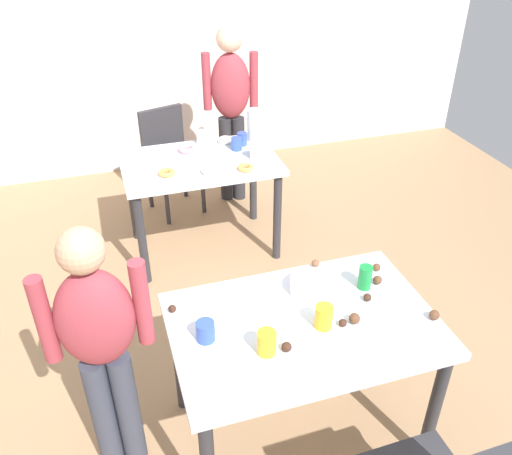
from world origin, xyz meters
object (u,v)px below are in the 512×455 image
dining_table_far (201,174)px  chair_far_table (169,154)px  person_girl_near (100,341)px  pitcher_far (255,125)px  soda_can (365,277)px  mixing_bowl (311,286)px  dining_table_near (303,338)px  person_adult_far (231,102)px

dining_table_far → chair_far_table: (-0.12, 0.71, -0.14)m
person_girl_near → pitcher_far: size_ratio=5.61×
soda_can → chair_far_table: bearing=103.8°
mixing_bowl → chair_far_table: bearing=97.9°
dining_table_near → person_adult_far: 2.51m
dining_table_near → mixing_bowl: 0.26m
person_girl_near → person_adult_far: person_adult_far is taller
soda_can → mixing_bowl: bearing=169.6°
soda_can → person_adult_far: bearing=90.8°
chair_far_table → pitcher_far: bearing=-38.8°
chair_far_table → pitcher_far: size_ratio=3.60×
person_adult_far → soda_can: bearing=-89.2°
person_girl_near → soda_can: (1.25, 0.05, 0.01)m
dining_table_far → mixing_bowl: 1.61m
dining_table_near → person_adult_far: size_ratio=0.79×
dining_table_far → soda_can: 1.71m
dining_table_near → mixing_bowl: (0.11, 0.19, 0.14)m
chair_far_table → mixing_bowl: 2.35m
pitcher_far → person_girl_near: bearing=-123.8°
person_girl_near → person_adult_far: 2.68m
dining_table_far → person_girl_near: (-0.79, -1.69, 0.16)m
dining_table_far → pitcher_far: size_ratio=4.57×
pitcher_far → dining_table_far: bearing=-155.3°
dining_table_far → chair_far_table: bearing=99.6°
chair_far_table → soda_can: bearing=-76.2°
dining_table_near → chair_far_table: bearing=94.7°
soda_can → pitcher_far: bearing=89.1°
chair_far_table → person_adult_far: bearing=-1.7°
chair_far_table → soda_can: 2.44m
person_adult_far → chair_far_table: bearing=178.3°
person_adult_far → soda_can: 2.34m
pitcher_far → soda_can: bearing=-90.9°
person_girl_near → soda_can: size_ratio=11.11×
soda_can → pitcher_far: (0.03, 1.86, 0.06)m
person_girl_near → chair_far_table: bearing=74.4°
chair_far_table → mixing_bowl: size_ratio=4.21×
dining_table_near → dining_table_far: (-0.09, 1.78, -0.01)m
person_girl_near → mixing_bowl: bearing=5.3°
person_adult_far → mixing_bowl: bearing=-95.6°
person_adult_far → soda_can: (0.03, -2.34, -0.09)m
chair_far_table → person_girl_near: size_ratio=0.64×
dining_table_far → mixing_bowl: bearing=-82.9°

